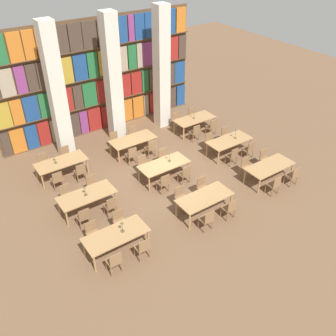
% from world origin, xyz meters
% --- Properties ---
extents(ground_plane, '(40.00, 40.00, 0.00)m').
position_xyz_m(ground_plane, '(0.00, 0.00, 0.00)').
color(ground_plane, brown).
extents(bookshelf_bank, '(10.39, 0.35, 5.50)m').
position_xyz_m(bookshelf_bank, '(0.00, 5.60, 2.70)').
color(bookshelf_bank, brown).
rests_on(bookshelf_bank, ground_plane).
extents(pillar_left, '(0.64, 0.64, 6.00)m').
position_xyz_m(pillar_left, '(-2.65, 4.14, 3.00)').
color(pillar_left, silver).
rests_on(pillar_left, ground_plane).
extents(pillar_center, '(0.64, 0.64, 6.00)m').
position_xyz_m(pillar_center, '(0.00, 4.14, 3.00)').
color(pillar_center, silver).
rests_on(pillar_center, ground_plane).
extents(pillar_right, '(0.64, 0.64, 6.00)m').
position_xyz_m(pillar_right, '(2.65, 4.14, 3.00)').
color(pillar_right, silver).
rests_on(pillar_right, ground_plane).
extents(reading_table_0, '(2.11, 0.96, 0.73)m').
position_xyz_m(reading_table_0, '(-3.60, -2.51, 0.66)').
color(reading_table_0, tan).
rests_on(reading_table_0, ground_plane).
extents(chair_0, '(0.42, 0.40, 0.87)m').
position_xyz_m(chair_0, '(-4.08, -3.28, 0.47)').
color(chair_0, olive).
rests_on(chair_0, ground_plane).
extents(chair_1, '(0.42, 0.40, 0.87)m').
position_xyz_m(chair_1, '(-4.08, -1.75, 0.47)').
color(chair_1, olive).
rests_on(chair_1, ground_plane).
extents(chair_2, '(0.42, 0.40, 0.87)m').
position_xyz_m(chair_2, '(-3.06, -3.28, 0.47)').
color(chair_2, olive).
rests_on(chair_2, ground_plane).
extents(chair_3, '(0.42, 0.40, 0.87)m').
position_xyz_m(chair_3, '(-3.06, -1.75, 0.47)').
color(chair_3, olive).
rests_on(chair_3, ground_plane).
extents(desk_lamp_0, '(0.14, 0.14, 0.40)m').
position_xyz_m(desk_lamp_0, '(-3.35, -2.52, 1.00)').
color(desk_lamp_0, brown).
rests_on(desk_lamp_0, reading_table_0).
extents(reading_table_1, '(2.11, 0.96, 0.73)m').
position_xyz_m(reading_table_1, '(-0.02, -2.64, 0.66)').
color(reading_table_1, tan).
rests_on(reading_table_1, ground_plane).
extents(chair_4, '(0.42, 0.40, 0.87)m').
position_xyz_m(chair_4, '(-0.53, -3.41, 0.47)').
color(chair_4, olive).
rests_on(chair_4, ground_plane).
extents(chair_5, '(0.42, 0.40, 0.87)m').
position_xyz_m(chair_5, '(-0.53, -1.88, 0.47)').
color(chair_5, olive).
rests_on(chair_5, ground_plane).
extents(chair_6, '(0.42, 0.40, 0.87)m').
position_xyz_m(chair_6, '(0.53, -3.41, 0.47)').
color(chair_6, olive).
rests_on(chair_6, ground_plane).
extents(chair_7, '(0.42, 0.40, 0.87)m').
position_xyz_m(chair_7, '(0.53, -1.88, 0.47)').
color(chair_7, olive).
rests_on(chair_7, ground_plane).
extents(reading_table_2, '(2.11, 0.96, 0.73)m').
position_xyz_m(reading_table_2, '(3.47, -2.58, 0.66)').
color(reading_table_2, tan).
rests_on(reading_table_2, ground_plane).
extents(chair_8, '(0.42, 0.40, 0.87)m').
position_xyz_m(chair_8, '(2.94, -3.34, 0.47)').
color(chair_8, olive).
rests_on(chair_8, ground_plane).
extents(chair_9, '(0.42, 0.40, 0.87)m').
position_xyz_m(chair_9, '(2.94, -1.81, 0.47)').
color(chair_9, olive).
rests_on(chair_9, ground_plane).
extents(chair_10, '(0.42, 0.40, 0.87)m').
position_xyz_m(chair_10, '(4.04, -3.34, 0.47)').
color(chair_10, olive).
rests_on(chair_10, ground_plane).
extents(chair_11, '(0.42, 0.40, 0.87)m').
position_xyz_m(chair_11, '(4.04, -1.81, 0.47)').
color(chair_11, olive).
rests_on(chair_11, ground_plane).
extents(reading_table_3, '(2.11, 0.96, 0.73)m').
position_xyz_m(reading_table_3, '(-3.51, -0.08, 0.66)').
color(reading_table_3, tan).
rests_on(reading_table_3, ground_plane).
extents(chair_12, '(0.42, 0.40, 0.87)m').
position_xyz_m(chair_12, '(-4.01, -0.84, 0.47)').
color(chair_12, olive).
rests_on(chair_12, ground_plane).
extents(chair_13, '(0.42, 0.40, 0.87)m').
position_xyz_m(chair_13, '(-4.01, 0.69, 0.47)').
color(chair_13, olive).
rests_on(chair_13, ground_plane).
extents(chair_14, '(0.42, 0.40, 0.87)m').
position_xyz_m(chair_14, '(-2.94, -0.84, 0.47)').
color(chair_14, olive).
rests_on(chair_14, ground_plane).
extents(chair_15, '(0.42, 0.40, 0.87)m').
position_xyz_m(chair_15, '(-2.94, 0.69, 0.47)').
color(chair_15, olive).
rests_on(chair_15, ground_plane).
extents(desk_lamp_1, '(0.14, 0.14, 0.40)m').
position_xyz_m(desk_lamp_1, '(-3.54, -0.08, 1.00)').
color(desk_lamp_1, brown).
rests_on(desk_lamp_1, reading_table_3).
extents(reading_table_4, '(2.11, 0.96, 0.73)m').
position_xyz_m(reading_table_4, '(-0.03, 0.00, 0.66)').
color(reading_table_4, tan).
rests_on(reading_table_4, ground_plane).
extents(chair_16, '(0.42, 0.40, 0.87)m').
position_xyz_m(chair_16, '(-0.56, -0.76, 0.47)').
color(chair_16, olive).
rests_on(chair_16, ground_plane).
extents(chair_17, '(0.42, 0.40, 0.87)m').
position_xyz_m(chair_17, '(-0.56, 0.77, 0.47)').
color(chair_17, olive).
rests_on(chair_17, ground_plane).
extents(chair_18, '(0.42, 0.40, 0.87)m').
position_xyz_m(chair_18, '(0.49, -0.76, 0.47)').
color(chair_18, olive).
rests_on(chair_18, ground_plane).
extents(chair_19, '(0.42, 0.40, 0.87)m').
position_xyz_m(chair_19, '(0.49, 0.77, 0.47)').
color(chair_19, olive).
rests_on(chair_19, ground_plane).
extents(desk_lamp_2, '(0.14, 0.14, 0.46)m').
position_xyz_m(desk_lamp_2, '(0.28, 0.04, 1.04)').
color(desk_lamp_2, brown).
rests_on(desk_lamp_2, reading_table_4).
extents(reading_table_5, '(2.11, 0.96, 0.73)m').
position_xyz_m(reading_table_5, '(3.53, -0.07, 0.66)').
color(reading_table_5, tan).
rests_on(reading_table_5, ground_plane).
extents(chair_20, '(0.42, 0.40, 0.87)m').
position_xyz_m(chair_20, '(3.04, -0.84, 0.47)').
color(chair_20, olive).
rests_on(chair_20, ground_plane).
extents(chair_21, '(0.42, 0.40, 0.87)m').
position_xyz_m(chair_21, '(3.04, 0.69, 0.47)').
color(chair_21, olive).
rests_on(chair_21, ground_plane).
extents(chair_22, '(0.42, 0.40, 0.87)m').
position_xyz_m(chair_22, '(4.05, -0.84, 0.47)').
color(chair_22, olive).
rests_on(chair_22, ground_plane).
extents(chair_23, '(0.42, 0.40, 0.87)m').
position_xyz_m(chair_23, '(4.05, 0.69, 0.47)').
color(chair_23, olive).
rests_on(chair_23, ground_plane).
extents(desk_lamp_3, '(0.14, 0.14, 0.50)m').
position_xyz_m(desk_lamp_3, '(3.86, -0.09, 1.07)').
color(desk_lamp_3, brown).
rests_on(desk_lamp_3, reading_table_5).
extents(reading_table_6, '(2.11, 0.96, 0.73)m').
position_xyz_m(reading_table_6, '(-3.47, 2.58, 0.66)').
color(reading_table_6, tan).
rests_on(reading_table_6, ground_plane).
extents(chair_24, '(0.42, 0.40, 0.87)m').
position_xyz_m(chair_24, '(-3.96, 1.82, 0.47)').
color(chair_24, olive).
rests_on(chair_24, ground_plane).
extents(chair_25, '(0.42, 0.40, 0.87)m').
position_xyz_m(chair_25, '(-3.96, 3.35, 0.47)').
color(chair_25, olive).
rests_on(chair_25, ground_plane).
extents(chair_26, '(0.42, 0.40, 0.87)m').
position_xyz_m(chair_26, '(-2.97, 1.82, 0.47)').
color(chair_26, olive).
rests_on(chair_26, ground_plane).
extents(chair_27, '(0.42, 0.40, 0.87)m').
position_xyz_m(chair_27, '(-2.97, 3.35, 0.47)').
color(chair_27, olive).
rests_on(chair_27, ground_plane).
extents(desk_lamp_4, '(0.14, 0.14, 0.44)m').
position_xyz_m(desk_lamp_4, '(-3.68, 2.61, 1.02)').
color(desk_lamp_4, brown).
rests_on(desk_lamp_4, reading_table_6).
extents(reading_table_7, '(2.11, 0.96, 0.73)m').
position_xyz_m(reading_table_7, '(-0.05, 2.51, 0.66)').
color(reading_table_7, tan).
rests_on(reading_table_7, ground_plane).
extents(chair_28, '(0.42, 0.40, 0.87)m').
position_xyz_m(chair_28, '(-0.58, 1.74, 0.47)').
color(chair_28, olive).
rests_on(chair_28, ground_plane).
extents(chair_29, '(0.42, 0.40, 0.87)m').
position_xyz_m(chair_29, '(-0.58, 3.27, 0.47)').
color(chair_29, olive).
rests_on(chair_29, ground_plane).
extents(chair_30, '(0.42, 0.40, 0.87)m').
position_xyz_m(chair_30, '(0.43, 1.74, 0.47)').
color(chair_30, olive).
rests_on(chair_30, ground_plane).
extents(chair_31, '(0.42, 0.40, 0.87)m').
position_xyz_m(chair_31, '(0.43, 3.27, 0.47)').
color(chair_31, olive).
rests_on(chair_31, ground_plane).
extents(reading_table_8, '(2.11, 0.96, 0.73)m').
position_xyz_m(reading_table_8, '(3.56, 2.55, 0.66)').
color(reading_table_8, tan).
rests_on(reading_table_8, ground_plane).
extents(chair_32, '(0.42, 0.40, 0.87)m').
position_xyz_m(chair_32, '(3.00, 1.78, 0.47)').
color(chair_32, olive).
rests_on(chair_32, ground_plane).
extents(chair_33, '(0.42, 0.40, 0.87)m').
position_xyz_m(chair_33, '(3.00, 3.31, 0.47)').
color(chair_33, olive).
rests_on(chair_33, ground_plane).
extents(chair_34, '(0.42, 0.40, 0.87)m').
position_xyz_m(chair_34, '(4.06, 1.78, 0.47)').
color(chair_34, olive).
rests_on(chair_34, ground_plane).
extents(chair_35, '(0.42, 0.40, 0.87)m').
position_xyz_m(chair_35, '(4.06, 3.31, 0.47)').
color(chair_35, olive).
rests_on(chair_35, ground_plane).
extents(desk_lamp_5, '(0.14, 0.14, 0.47)m').
position_xyz_m(desk_lamp_5, '(3.54, 2.57, 1.05)').
color(desk_lamp_5, brown).
rests_on(desk_lamp_5, reading_table_8).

